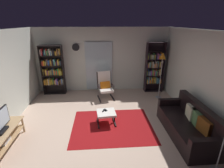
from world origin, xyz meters
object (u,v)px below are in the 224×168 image
object	(u,v)px
cell_phone	(105,110)
wall_clock	(76,47)
bookshelf_near_sofa	(154,68)
tv_remote	(104,111)
ottoman	(106,114)
floor_lamp_by_shelf	(162,60)
bookshelf_near_tv	(53,69)
lounge_armchair	(105,85)
leather_sofa	(188,125)
tv_stand	(2,138)

from	to	relation	value
cell_phone	wall_clock	world-z (taller)	wall_clock
bookshelf_near_sofa	tv_remote	distance (m)	3.19
ottoman	floor_lamp_by_shelf	xyz separation A→B (m)	(2.12, 1.63, 1.18)
ottoman	cell_phone	size ratio (longest dim) A/B	4.03
bookshelf_near_tv	bookshelf_near_sofa	size ratio (longest dim) A/B	0.96
bookshelf_near_tv	cell_phone	xyz separation A→B (m)	(1.99, -2.27, -0.66)
bookshelf_near_tv	bookshelf_near_sofa	bearing A→B (deg)	-0.36
lounge_armchair	ottoman	xyz separation A→B (m)	(-0.03, -1.78, -0.23)
ottoman	leather_sofa	bearing A→B (deg)	-18.28
tv_remote	cell_phone	distance (m)	0.05
tv_stand	bookshelf_near_tv	xyz separation A→B (m)	(0.39, 3.23, 0.73)
bookshelf_near_tv	bookshelf_near_sofa	world-z (taller)	bookshelf_near_sofa
leather_sofa	wall_clock	world-z (taller)	wall_clock
bookshelf_near_sofa	bookshelf_near_tv	bearing A→B (deg)	179.64
bookshelf_near_tv	tv_remote	world-z (taller)	bookshelf_near_tv
bookshelf_near_tv	wall_clock	size ratio (longest dim) A/B	6.78
bookshelf_near_sofa	leather_sofa	xyz separation A→B (m)	(-0.00, -3.03, -0.68)
ottoman	tv_remote	bearing A→B (deg)	133.83
lounge_armchair	cell_phone	size ratio (longest dim) A/B	7.30
tv_stand	cell_phone	distance (m)	2.58
tv_remote	cell_phone	world-z (taller)	tv_remote
tv_stand	tv_remote	bearing A→B (deg)	21.65
tv_remote	lounge_armchair	bearing A→B (deg)	118.24
cell_phone	ottoman	bearing A→B (deg)	-107.08
tv_stand	ottoman	world-z (taller)	tv_stand
bookshelf_near_tv	tv_remote	distance (m)	3.09
tv_remote	bookshelf_near_sofa	bearing A→B (deg)	78.05
lounge_armchair	wall_clock	size ratio (longest dim) A/B	3.53
tv_stand	bookshelf_near_sofa	size ratio (longest dim) A/B	0.65
lounge_armchair	wall_clock	bearing A→B (deg)	144.95
lounge_armchair	bookshelf_near_tv	bearing A→B (deg)	163.95
leather_sofa	tv_stand	bearing A→B (deg)	-177.76
bookshelf_near_tv	ottoman	world-z (taller)	bookshelf_near_tv
bookshelf_near_sofa	cell_phone	bearing A→B (deg)	-133.16
bookshelf_near_tv	floor_lamp_by_shelf	xyz separation A→B (m)	(4.13, -0.73, 0.44)
floor_lamp_by_shelf	leather_sofa	bearing A→B (deg)	-90.85
bookshelf_near_sofa	wall_clock	world-z (taller)	bookshelf_near_sofa
leather_sofa	cell_phone	xyz separation A→B (m)	(-2.10, 0.79, 0.06)
wall_clock	bookshelf_near_tv	bearing A→B (deg)	-168.60
leather_sofa	tv_remote	world-z (taller)	leather_sofa
cell_phone	bookshelf_near_tv	bearing A→B (deg)	102.56
bookshelf_near_sofa	ottoman	bearing A→B (deg)	-131.67
lounge_armchair	wall_clock	distance (m)	1.89
tv_stand	ottoman	xyz separation A→B (m)	(2.41, 0.86, -0.00)
bookshelf_near_tv	wall_clock	xyz separation A→B (m)	(0.94, 0.19, 0.81)
ottoman	floor_lamp_by_shelf	world-z (taller)	floor_lamp_by_shelf
leather_sofa	lounge_armchair	xyz separation A→B (m)	(-2.05, 2.47, 0.22)
tv_stand	ottoman	bearing A→B (deg)	19.73
ottoman	tv_remote	distance (m)	0.12
bookshelf_near_tv	cell_phone	size ratio (longest dim) A/B	14.03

